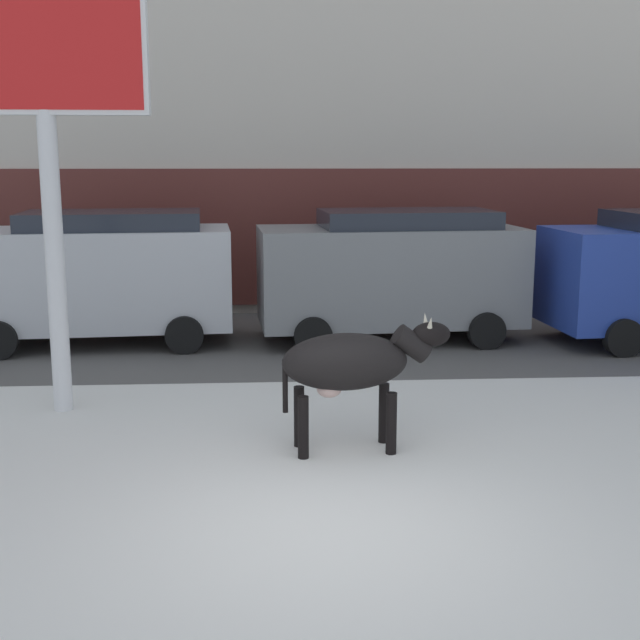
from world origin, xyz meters
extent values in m
plane|color=silver|center=(0.00, 0.00, 0.00)|extent=(120.00, 120.00, 0.00)
cube|color=#514F4C|center=(0.00, 7.68, 0.00)|extent=(60.00, 5.60, 0.01)
cube|color=beige|center=(0.00, 13.38, 6.50)|extent=(44.00, 6.00, 13.00)
cube|color=#5B2823|center=(0.00, 10.33, 1.60)|extent=(43.12, 0.10, 2.80)
ellipsoid|color=black|center=(0.31, 1.96, 1.02)|extent=(1.44, 0.71, 0.64)
cylinder|color=black|center=(0.78, 2.19, 0.35)|extent=(0.12, 0.12, 0.70)
cylinder|color=black|center=(0.82, 1.81, 0.35)|extent=(0.12, 0.12, 0.70)
cylinder|color=black|center=(-0.19, 2.12, 0.35)|extent=(0.12, 0.12, 0.70)
cylinder|color=black|center=(-0.16, 1.73, 0.35)|extent=(0.12, 0.12, 0.70)
cylinder|color=black|center=(1.06, 2.02, 1.20)|extent=(0.50, 0.30, 0.44)
ellipsoid|color=black|center=(1.28, 2.04, 1.30)|extent=(0.46, 0.27, 0.28)
cone|color=beige|center=(1.23, 2.14, 1.46)|extent=(0.07, 0.12, 0.15)
cone|color=beige|center=(1.25, 1.93, 1.46)|extent=(0.07, 0.12, 0.15)
cylinder|color=black|center=(-0.35, 1.91, 0.77)|extent=(0.06, 0.06, 0.60)
ellipsoid|color=beige|center=(0.14, 1.95, 0.72)|extent=(0.30, 0.26, 0.20)
cylinder|color=silver|center=(-3.21, 3.71, 1.90)|extent=(0.24, 0.24, 3.80)
cube|color=silver|center=(-3.21, 3.71, 4.65)|extent=(2.52, 0.24, 1.82)
cube|color=red|center=(-3.21, 3.68, 4.65)|extent=(2.40, 0.20, 1.70)
cube|color=#B7BABF|center=(-3.51, 7.62, 1.17)|extent=(4.73, 2.24, 1.70)
cube|color=#1E232D|center=(-3.21, 7.64, 2.17)|extent=(3.12, 1.90, 0.30)
cylinder|color=black|center=(-2.09, 8.68, 0.32)|extent=(0.65, 0.27, 0.64)
cylinder|color=black|center=(-1.95, 6.79, 0.32)|extent=(0.65, 0.27, 0.64)
cylinder|color=black|center=(-5.07, 8.45, 0.32)|extent=(0.65, 0.27, 0.64)
cube|color=slate|center=(1.62, 7.65, 1.17)|extent=(4.73, 2.24, 1.70)
cube|color=#1E232D|center=(1.91, 7.67, 2.17)|extent=(3.12, 1.90, 0.30)
cylinder|color=black|center=(3.03, 8.71, 0.32)|extent=(0.65, 0.27, 0.64)
cylinder|color=black|center=(3.18, 6.82, 0.32)|extent=(0.65, 0.27, 0.64)
cylinder|color=black|center=(0.05, 8.48, 0.32)|extent=(0.65, 0.27, 0.64)
cylinder|color=black|center=(0.20, 6.59, 0.32)|extent=(0.65, 0.27, 0.64)
cylinder|color=black|center=(5.13, 8.02, 0.32)|extent=(0.65, 0.27, 0.64)
cylinder|color=black|center=(5.28, 6.13, 0.32)|extent=(0.65, 0.27, 0.64)
cylinder|color=#282833|center=(2.15, 10.43, 0.44)|extent=(0.24, 0.24, 0.88)
cube|color=brown|center=(2.15, 10.43, 1.20)|extent=(0.36, 0.22, 0.64)
sphere|color=tan|center=(2.15, 10.43, 1.63)|extent=(0.20, 0.20, 0.20)
cylinder|color=#282833|center=(-5.01, 10.43, 0.44)|extent=(0.24, 0.24, 0.88)
cube|color=#232328|center=(-5.01, 10.43, 1.20)|extent=(0.36, 0.22, 0.64)
sphere|color=tan|center=(-5.01, 10.43, 1.63)|extent=(0.20, 0.20, 0.20)
camera|label=1|loc=(-0.50, -6.96, 3.25)|focal=46.96mm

